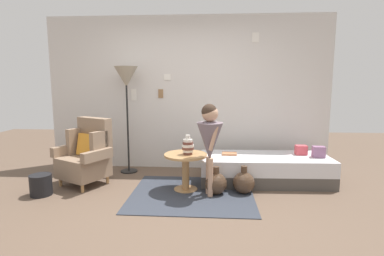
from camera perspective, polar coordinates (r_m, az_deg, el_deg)
ground_plane at (r=3.61m, az=-3.56°, el=-15.75°), size 12.00×12.00×0.00m
gallery_wall at (r=5.23m, az=-0.89°, el=6.52°), size 4.80×0.12×2.60m
rug at (r=4.15m, az=0.01°, el=-12.30°), size 1.63×1.44×0.01m
armchair at (r=4.71m, az=-19.24°, el=-4.77°), size 0.90×0.82×0.97m
daybed at (r=4.71m, az=13.51°, el=-7.52°), size 1.92×0.86×0.40m
pillow_head at (r=4.81m, az=22.81°, el=-4.18°), size 0.18×0.13×0.16m
pillow_mid at (r=4.89m, az=19.92°, el=-3.94°), size 0.17×0.13×0.14m
side_table at (r=4.19m, az=-1.22°, el=-6.82°), size 0.59×0.59×0.52m
vase_striped at (r=4.11m, az=-0.79°, el=-3.50°), size 0.16×0.16×0.27m
floor_lamp at (r=5.04m, az=-12.32°, el=8.64°), size 0.38×0.38×1.75m
person_child at (r=3.90m, az=3.37°, el=-1.73°), size 0.34×0.34×1.22m
book_on_daybed at (r=4.64m, az=7.07°, el=-4.85°), size 0.23×0.17×0.03m
demijohn_near at (r=4.12m, az=4.55°, el=-10.36°), size 0.29×0.29×0.38m
demijohn_far at (r=4.19m, az=9.75°, el=-10.10°), size 0.30×0.30×0.38m
magazine_basket at (r=4.54m, az=-26.65°, el=-9.59°), size 0.28×0.28×0.28m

